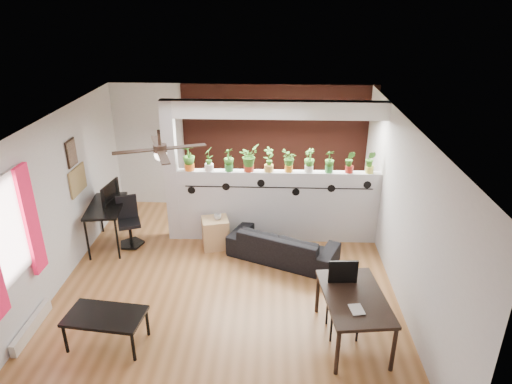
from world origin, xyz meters
name	(u,v)px	position (x,y,z in m)	size (l,w,h in m)	color
room_shell	(225,211)	(0.00, 0.00, 1.30)	(6.30, 7.10, 2.90)	brown
partition_wall	(278,206)	(0.80, 1.50, 0.68)	(3.60, 0.18, 1.35)	#BCBCC1
ceiling_header	(280,110)	(0.80, 1.50, 2.45)	(3.60, 0.18, 0.30)	silver
pier_column	(171,172)	(-1.11, 1.50, 1.30)	(0.22, 0.20, 2.60)	#BCBCC1
brick_panel	(278,148)	(0.80, 2.97, 1.30)	(3.90, 0.05, 2.60)	#9A3E2C
vine_decal	(278,188)	(0.80, 1.40, 1.08)	(3.31, 0.01, 0.30)	black
window_assembly	(8,234)	(-2.56, -1.20, 1.51)	(0.09, 1.30, 1.55)	white
baseboard_heater	(32,326)	(-2.54, -1.20, 0.09)	(0.08, 1.00, 0.18)	silver
corkboard	(78,180)	(-2.58, 0.95, 1.35)	(0.03, 0.60, 0.45)	olive
framed_art	(71,153)	(-2.58, 0.90, 1.85)	(0.03, 0.34, 0.44)	#8C7259
ceiling_fan	(160,151)	(-0.80, -0.30, 2.31)	(1.19, 1.19, 0.43)	black
potted_plant_0	(189,157)	(-0.78, 1.50, 1.60)	(0.31, 0.29, 0.48)	orange
potted_plant_1	(209,158)	(-0.43, 1.50, 1.58)	(0.21, 0.25, 0.44)	white
potted_plant_2	(229,159)	(-0.08, 1.50, 1.57)	(0.26, 0.27, 0.41)	#2F8137
potted_plant_3	(249,157)	(0.27, 1.50, 1.60)	(0.29, 0.32, 0.48)	#B3311C
potted_plant_4	(269,159)	(0.62, 1.50, 1.58)	(0.29, 0.27, 0.44)	gold
potted_plant_5	(289,160)	(0.98, 1.50, 1.56)	(0.22, 0.24, 0.40)	orange
potted_plant_6	(309,160)	(1.33, 1.50, 1.57)	(0.27, 0.27, 0.42)	white
potted_plant_7	(330,161)	(1.68, 1.50, 1.56)	(0.24, 0.22, 0.40)	#338D3B
potted_plant_8	(350,161)	(2.03, 1.50, 1.56)	(0.23, 0.21, 0.40)	red
potted_plant_9	(370,161)	(2.38, 1.50, 1.56)	(0.25, 0.23, 0.40)	#DAD74D
sofa	(283,246)	(0.89, 0.80, 0.26)	(1.76, 0.69, 0.52)	black
cube_shelf	(215,233)	(-0.32, 1.16, 0.28)	(0.46, 0.40, 0.56)	tan
cup	(218,217)	(-0.27, 1.16, 0.61)	(0.13, 0.13, 0.10)	gray
computer_desk	(106,209)	(-2.25, 1.16, 0.72)	(0.72, 1.17, 0.80)	black
monitor	(108,196)	(-2.25, 1.31, 0.90)	(0.06, 0.35, 0.20)	black
office_chair	(129,225)	(-1.88, 1.19, 0.40)	(0.49, 0.50, 0.91)	black
dining_table	(354,301)	(1.77, -1.16, 0.61)	(0.91, 1.34, 0.69)	black
book	(350,310)	(1.67, -1.46, 0.70)	(0.16, 0.21, 0.02)	gray
folding_chair	(343,291)	(1.66, -0.95, 0.60)	(0.43, 0.43, 1.02)	black
coffee_table	(105,318)	(-1.42, -1.38, 0.41)	(1.05, 0.66, 0.46)	black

